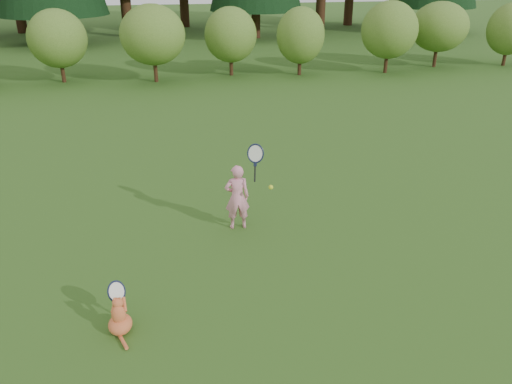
{
  "coord_description": "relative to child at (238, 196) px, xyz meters",
  "views": [
    {
      "loc": [
        -1.17,
        -6.1,
        3.94
      ],
      "look_at": [
        0.2,
        0.8,
        0.7
      ],
      "focal_mm": 35.0,
      "sensor_mm": 36.0,
      "label": 1
    }
  ],
  "objects": [
    {
      "name": "ground",
      "position": [
        0.06,
        -0.99,
        -0.57
      ],
      "size": [
        100.0,
        100.0,
        0.0
      ],
      "primitive_type": "plane",
      "color": "#245217",
      "rests_on": "ground"
    },
    {
      "name": "shrub_row",
      "position": [
        0.06,
        12.01,
        0.83
      ],
      "size": [
        28.0,
        3.0,
        2.8
      ],
      "primitive_type": null,
      "color": "#456920",
      "rests_on": "ground"
    },
    {
      "name": "child",
      "position": [
        0.0,
        0.0,
        0.0
      ],
      "size": [
        0.62,
        0.38,
        1.63
      ],
      "rotation": [
        0.0,
        0.0,
        3.13
      ],
      "color": "pink",
      "rests_on": "ground"
    },
    {
      "name": "cat",
      "position": [
        -1.77,
        -2.22,
        -0.33
      ],
      "size": [
        0.37,
        0.7,
        0.63
      ],
      "rotation": [
        0.0,
        0.0,
        -0.09
      ],
      "color": "#D65B29",
      "rests_on": "ground"
    },
    {
      "name": "tennis_ball",
      "position": [
        0.44,
        -0.41,
        0.29
      ],
      "size": [
        0.07,
        0.07,
        0.07
      ],
      "color": "#D1E11A",
      "rests_on": "ground"
    }
  ]
}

